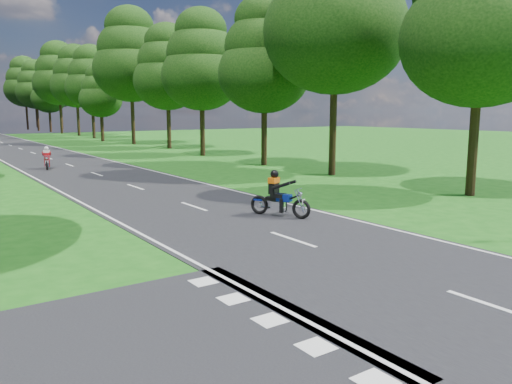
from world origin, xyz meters
TOP-DOWN VIEW (x-y plane):
  - ground at (0.00, 0.00)m, footprint 160.00×160.00m
  - main_road at (0.00, 50.00)m, footprint 7.00×140.00m
  - road_markings at (-0.14, 48.13)m, footprint 7.40×140.00m
  - treeline at (1.43, 60.06)m, footprint 40.00×115.35m
  - rider_near_blue at (1.59, 4.69)m, footprint 1.43×2.02m
  - rider_far_red at (-1.74, 24.38)m, footprint 0.94×1.77m

SIDE VIEW (x-z plane):
  - ground at x=0.00m, z-range 0.00..0.00m
  - main_road at x=0.00m, z-range 0.00..0.02m
  - road_markings at x=-0.14m, z-range 0.02..0.03m
  - rider_far_red at x=-1.74m, z-range 0.02..1.43m
  - rider_near_blue at x=1.59m, z-range 0.02..1.63m
  - treeline at x=1.43m, z-range 0.86..15.65m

